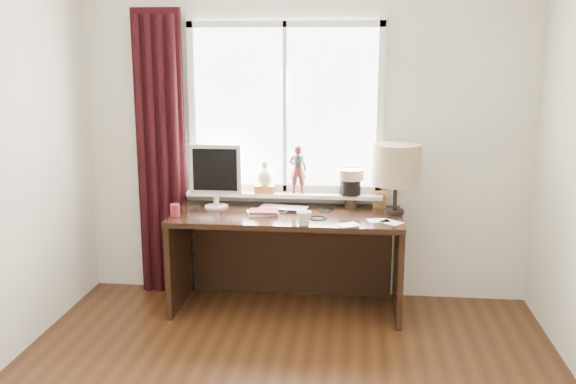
# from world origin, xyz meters

# --- Properties ---
(wall_back) EXTENTS (3.50, 0.00, 2.60)m
(wall_back) POSITION_xyz_m (0.00, 2.00, 1.30)
(wall_back) COLOR beige
(wall_back) RESTS_ON ground
(laptop) EXTENTS (0.39, 0.28, 0.03)m
(laptop) POSITION_xyz_m (-0.13, 1.72, 0.76)
(laptop) COLOR silver
(laptop) RESTS_ON desk
(mug) EXTENTS (0.13, 0.14, 0.10)m
(mug) POSITION_xyz_m (0.05, 1.33, 0.80)
(mug) COLOR white
(mug) RESTS_ON desk
(red_cup) EXTENTS (0.07, 0.07, 0.09)m
(red_cup) POSITION_xyz_m (-0.90, 1.46, 0.80)
(red_cup) COLOR maroon
(red_cup) RESTS_ON desk
(window) EXTENTS (1.52, 0.22, 1.40)m
(window) POSITION_xyz_m (-0.14, 1.95, 1.30)
(window) COLOR white
(window) RESTS_ON ground
(curtain) EXTENTS (0.38, 0.09, 2.25)m
(curtain) POSITION_xyz_m (-1.13, 1.91, 1.12)
(curtain) COLOR black
(curtain) RESTS_ON floor
(desk) EXTENTS (1.70, 0.70, 0.75)m
(desk) POSITION_xyz_m (-0.10, 1.73, 0.51)
(desk) COLOR #331F14
(desk) RESTS_ON floor
(monitor) EXTENTS (0.40, 0.18, 0.49)m
(monitor) POSITION_xyz_m (-0.66, 1.76, 1.03)
(monitor) COLOR beige
(monitor) RESTS_ON desk
(notebook_stack) EXTENTS (0.26, 0.22, 0.03)m
(notebook_stack) POSITION_xyz_m (-0.27, 1.59, 0.77)
(notebook_stack) COLOR beige
(notebook_stack) RESTS_ON desk
(brush_holder) EXTENTS (0.09, 0.09, 0.25)m
(brush_holder) POSITION_xyz_m (0.37, 1.87, 0.81)
(brush_holder) COLOR black
(brush_holder) RESTS_ON desk
(icon_frame) EXTENTS (0.10, 0.02, 0.13)m
(icon_frame) POSITION_xyz_m (0.59, 1.90, 0.81)
(icon_frame) COLOR gold
(icon_frame) RESTS_ON desk
(table_lamp) EXTENTS (0.35, 0.35, 0.52)m
(table_lamp) POSITION_xyz_m (0.69, 1.72, 1.11)
(table_lamp) COLOR black
(table_lamp) RESTS_ON desk
(loose_papers) EXTENTS (0.48, 0.29, 0.00)m
(loose_papers) POSITION_xyz_m (0.53, 1.44, 0.75)
(loose_papers) COLOR white
(loose_papers) RESTS_ON desk
(desk_cables) EXTENTS (0.21, 0.42, 0.01)m
(desk_cables) POSITION_xyz_m (0.16, 1.65, 0.75)
(desk_cables) COLOR black
(desk_cables) RESTS_ON desk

